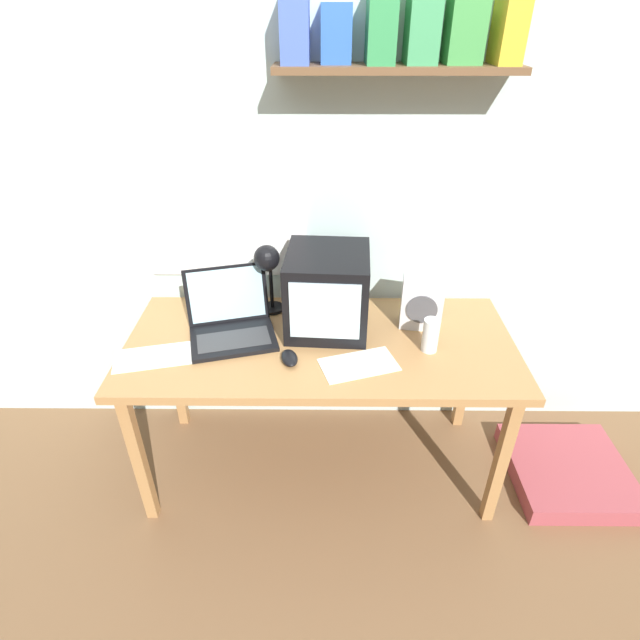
% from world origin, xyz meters
% --- Properties ---
extents(ground_plane, '(12.00, 12.00, 0.00)m').
position_xyz_m(ground_plane, '(0.00, 0.00, 0.00)').
color(ground_plane, brown).
extents(back_wall, '(5.60, 0.24, 2.60)m').
position_xyz_m(back_wall, '(0.01, 0.40, 1.31)').
color(back_wall, silver).
rests_on(back_wall, ground_plane).
extents(corner_desk, '(1.55, 0.69, 0.71)m').
position_xyz_m(corner_desk, '(0.00, 0.00, 0.65)').
color(corner_desk, '#AD7C48').
rests_on(corner_desk, ground_plane).
extents(crt_monitor, '(0.34, 0.37, 0.33)m').
position_xyz_m(crt_monitor, '(0.03, 0.12, 0.88)').
color(crt_monitor, black).
rests_on(crt_monitor, corner_desk).
extents(laptop, '(0.40, 0.37, 0.25)m').
position_xyz_m(laptop, '(-0.36, 0.06, 0.78)').
color(laptop, black).
rests_on(laptop, corner_desk).
extents(desk_lamp, '(0.11, 0.17, 0.33)m').
position_xyz_m(desk_lamp, '(-0.21, 0.19, 0.96)').
color(desk_lamp, black).
rests_on(desk_lamp, corner_desk).
extents(juice_glass, '(0.06, 0.06, 0.14)m').
position_xyz_m(juice_glass, '(0.42, -0.06, 0.78)').
color(juice_glass, white).
rests_on(juice_glass, corner_desk).
extents(space_heater, '(0.18, 0.14, 0.24)m').
position_xyz_m(space_heater, '(0.42, 0.13, 0.83)').
color(space_heater, silver).
rests_on(space_heater, corner_desk).
extents(computer_mouse, '(0.08, 0.12, 0.03)m').
position_xyz_m(computer_mouse, '(-0.11, -0.13, 0.73)').
color(computer_mouse, black).
rests_on(computer_mouse, corner_desk).
extents(loose_paper_near_monitor, '(0.32, 0.23, 0.00)m').
position_xyz_m(loose_paper_near_monitor, '(0.15, -0.16, 0.72)').
color(loose_paper_near_monitor, white).
rests_on(loose_paper_near_monitor, corner_desk).
extents(loose_paper_near_laptop, '(0.32, 0.21, 0.00)m').
position_xyz_m(loose_paper_near_laptop, '(-0.63, -0.11, 0.72)').
color(loose_paper_near_laptop, white).
rests_on(loose_paper_near_laptop, corner_desk).
extents(floor_cushion, '(0.51, 0.51, 0.09)m').
position_xyz_m(floor_cushion, '(1.14, -0.07, 0.04)').
color(floor_cushion, '#A4454D').
rests_on(floor_cushion, ground_plane).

